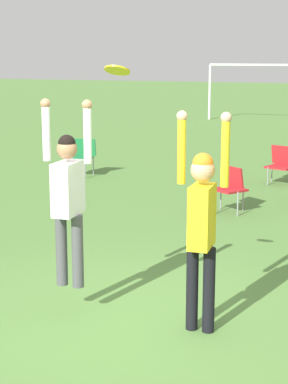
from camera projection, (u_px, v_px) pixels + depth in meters
name	position (u px, v px, depth m)	size (l,w,h in m)	color
ground_plane	(119.00, 324.00, 6.53)	(120.00, 120.00, 0.00)	#56843D
person_jumping	(68.00, 191.00, 6.53)	(0.57, 0.43, 1.95)	#4C4C51
person_defending	(202.00, 218.00, 6.14)	(0.53, 0.39, 2.17)	black
frisbee	(117.00, 70.00, 6.05)	(0.25, 0.24, 0.11)	yellow
camping_chair_0	(83.00, 154.00, 14.53)	(0.57, 0.61, 0.83)	gray
camping_chair_1	(231.00, 185.00, 11.14)	(0.65, 0.71, 0.78)	gray
camping_chair_2	(282.00, 162.00, 13.63)	(0.67, 0.71, 0.79)	gray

